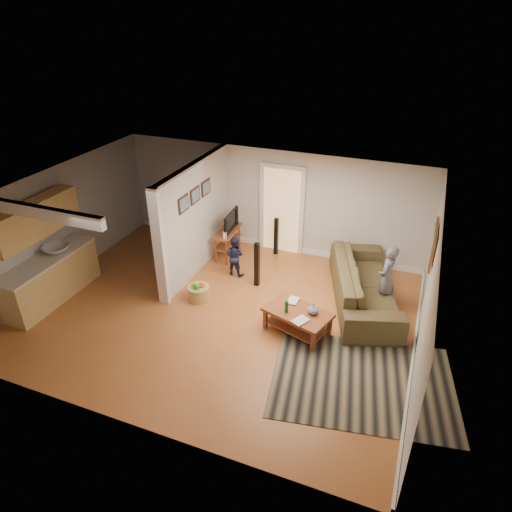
% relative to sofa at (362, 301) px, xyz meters
% --- Properties ---
extents(ground, '(7.50, 7.50, 0.00)m').
position_rel_sofa_xyz_m(ground, '(-2.60, -1.40, 0.00)').
color(ground, '#9C5627').
rests_on(ground, ground).
extents(room_shell, '(7.54, 6.02, 2.52)m').
position_rel_sofa_xyz_m(room_shell, '(-3.67, -0.98, 1.46)').
color(room_shell, silver).
rests_on(room_shell, ground).
extents(area_rug, '(3.25, 2.61, 0.01)m').
position_rel_sofa_xyz_m(area_rug, '(0.40, -2.28, 0.01)').
color(area_rug, black).
rests_on(area_rug, ground).
extents(sofa, '(1.97, 3.11, 0.85)m').
position_rel_sofa_xyz_m(sofa, '(0.00, 0.00, 0.00)').
color(sofa, '#423321').
rests_on(sofa, ground).
extents(coffee_table, '(1.36, 1.03, 0.71)m').
position_rel_sofa_xyz_m(coffee_table, '(-0.96, -1.44, 0.37)').
color(coffee_table, brown).
rests_on(coffee_table, ground).
extents(tv_console, '(0.46, 1.08, 0.91)m').
position_rel_sofa_xyz_m(tv_console, '(-3.40, 0.79, 0.61)').
color(tv_console, brown).
rests_on(tv_console, ground).
extents(speaker_left, '(0.10, 0.10, 1.03)m').
position_rel_sofa_xyz_m(speaker_left, '(-2.27, -0.20, 0.51)').
color(speaker_left, black).
rests_on(speaker_left, ground).
extents(speaker_right, '(0.10, 0.10, 0.95)m').
position_rel_sofa_xyz_m(speaker_right, '(-2.35, 1.30, 0.47)').
color(speaker_right, black).
rests_on(speaker_right, ground).
extents(toy_basket, '(0.46, 0.46, 0.41)m').
position_rel_sofa_xyz_m(toy_basket, '(-3.20, -1.15, 0.17)').
color(toy_basket, '#A18245').
rests_on(toy_basket, ground).
extents(child, '(0.40, 0.54, 1.36)m').
position_rel_sofa_xyz_m(child, '(0.40, -0.01, 0.00)').
color(child, slate).
rests_on(child, ground).
extents(toddler, '(0.48, 0.38, 0.94)m').
position_rel_sofa_xyz_m(toddler, '(-2.90, 0.04, 0.00)').
color(toddler, '#1B1D39').
rests_on(toddler, ground).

